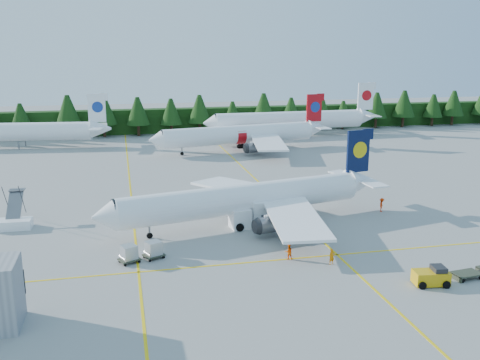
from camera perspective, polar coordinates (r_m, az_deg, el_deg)
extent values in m
plane|color=gray|center=(59.45, 2.69, -6.36)|extent=(320.00, 320.00, 0.00)
cube|color=yellow|center=(76.58, -11.51, -2.01)|extent=(0.25, 120.00, 0.01)
cube|color=yellow|center=(79.38, 3.07, -1.19)|extent=(0.25, 120.00, 0.01)
cube|color=yellow|center=(54.07, 4.38, -8.48)|extent=(80.00, 0.25, 0.01)
cube|color=black|center=(137.73, -6.37, 6.36)|extent=(220.00, 4.00, 6.00)
cylinder|color=white|center=(63.42, 0.33, -2.01)|extent=(30.32, 9.93, 3.56)
cone|color=white|center=(58.61, -14.33, -3.78)|extent=(3.19, 4.01, 3.56)
cube|color=#061133|center=(70.85, 12.48, 3.02)|extent=(3.37, 1.03, 5.52)
cube|color=white|center=(71.27, -0.33, -0.69)|extent=(11.34, 14.21, 1.01)
cylinder|color=slate|center=(68.77, -0.84, -2.30)|extent=(3.35, 2.47, 1.87)
cube|color=white|center=(58.39, 5.89, -4.03)|extent=(6.63, 13.81, 1.01)
cylinder|color=slate|center=(59.92, 3.22, -4.76)|extent=(3.35, 2.47, 1.87)
cylinder|color=slate|center=(60.37, -9.63, -5.47)|extent=(0.21, 0.21, 1.51)
cylinder|color=white|center=(110.54, -0.10, 4.88)|extent=(32.57, 9.45, 3.81)
cone|color=white|center=(105.11, -8.98, 4.25)|extent=(3.30, 4.22, 3.81)
cube|color=#B30B11|center=(117.79, 7.91, 7.63)|extent=(3.62, 0.96, 5.91)
cube|color=white|center=(119.10, -0.34, 5.24)|extent=(11.78, 15.30, 1.08)
cylinder|color=slate|center=(116.24, -0.72, 4.36)|extent=(3.54, 2.54, 2.00)
cube|color=white|center=(104.50, 3.07, 4.02)|extent=(7.62, 14.94, 1.08)
cylinder|color=slate|center=(106.22, 1.53, 3.47)|extent=(3.54, 2.54, 2.00)
cylinder|color=slate|center=(106.90, -6.21, 3.07)|extent=(0.23, 0.23, 1.62)
cylinder|color=white|center=(123.54, -23.20, 4.74)|extent=(33.28, 7.42, 3.89)
cube|color=white|center=(119.03, -15.04, 7.44)|extent=(3.71, 0.74, 6.03)
cylinder|color=white|center=(130.37, 5.32, 6.36)|extent=(36.55, 5.47, 4.29)
cone|color=white|center=(125.11, -3.26, 6.08)|extent=(3.14, 4.38, 4.29)
cube|color=white|center=(137.77, 13.24, 8.69)|extent=(4.08, 0.51, 6.64)
cylinder|color=slate|center=(126.81, -0.63, 4.84)|extent=(0.26, 0.26, 1.71)
cube|color=white|center=(68.11, -23.08, -4.36)|extent=(4.30, 2.32, 1.11)
cube|color=slate|center=(69.52, -22.89, -2.46)|extent=(1.71, 4.07, 3.00)
cube|color=slate|center=(71.09, -22.69, -0.96)|extent=(1.85, 1.26, 0.12)
cube|color=silver|center=(62.83, 0.01, -4.10)|extent=(2.48, 2.48, 2.35)
cube|color=black|center=(62.66, 0.01, -3.61)|extent=(2.14, 2.33, 1.01)
cube|color=silver|center=(63.82, 2.85, -3.36)|extent=(4.28, 2.92, 2.90)
cube|color=#CA980B|center=(51.17, 19.68, -9.75)|extent=(3.24, 2.04, 1.20)
cube|color=black|center=(51.15, 20.42, -8.90)|extent=(1.27, 1.55, 0.54)
cube|color=#323627|center=(53.82, 23.02, -9.16)|extent=(2.69, 1.85, 0.15)
cube|color=#323627|center=(54.21, -11.72, -8.28)|extent=(2.39, 2.17, 0.12)
cube|color=silver|center=(53.94, -11.76, -7.54)|extent=(1.79, 1.77, 1.37)
cube|color=#323627|center=(54.85, -9.17, -7.90)|extent=(2.39, 2.17, 0.12)
cube|color=silver|center=(54.58, -9.20, -7.17)|extent=(1.79, 1.77, 1.37)
imported|color=orange|center=(53.31, 9.76, -8.06)|extent=(0.65, 0.49, 1.59)
imported|color=#FF5A05|center=(54.00, 5.22, -7.63)|extent=(0.77, 0.61, 1.58)
imported|color=red|center=(71.55, 14.88, -2.58)|extent=(0.82, 0.89, 1.79)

